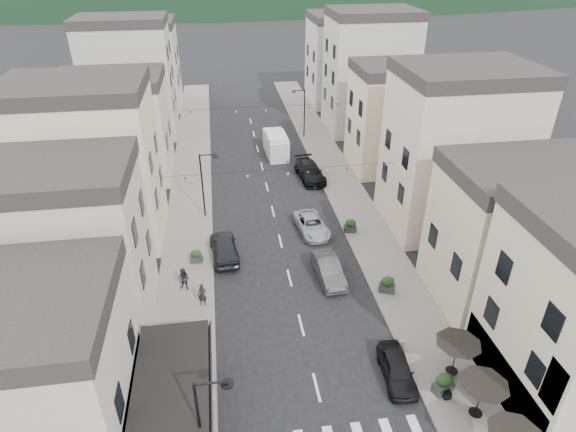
{
  "coord_description": "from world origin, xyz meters",
  "views": [
    {
      "loc": [
        -4.29,
        -11.87,
        21.76
      ],
      "look_at": [
        0.34,
        19.04,
        3.5
      ],
      "focal_mm": 30.0,
      "sensor_mm": 36.0,
      "label": 1
    }
  ],
  "objects_px": {
    "delivery_van": "(276,144)",
    "pedestrian_a": "(202,295)",
    "parked_car_b": "(328,269)",
    "parked_car_d": "(310,171)",
    "pedestrian_b": "(184,279)",
    "parked_car_c": "(311,225)",
    "parked_car_a": "(397,369)",
    "parked_car_e": "(224,248)"
  },
  "relations": [
    {
      "from": "parked_car_b",
      "to": "parked_car_d",
      "type": "distance_m",
      "value": 16.73
    },
    {
      "from": "parked_car_a",
      "to": "parked_car_e",
      "type": "bearing_deg",
      "value": 128.08
    },
    {
      "from": "parked_car_d",
      "to": "parked_car_b",
      "type": "bearing_deg",
      "value": -102.03
    },
    {
      "from": "parked_car_c",
      "to": "pedestrian_a",
      "type": "relative_size",
      "value": 2.94
    },
    {
      "from": "parked_car_a",
      "to": "parked_car_e",
      "type": "height_order",
      "value": "parked_car_e"
    },
    {
      "from": "parked_car_d",
      "to": "parked_car_a",
      "type": "bearing_deg",
      "value": -95.85
    },
    {
      "from": "parked_car_b",
      "to": "pedestrian_a",
      "type": "relative_size",
      "value": 2.79
    },
    {
      "from": "parked_car_b",
      "to": "parked_car_c",
      "type": "relative_size",
      "value": 0.95
    },
    {
      "from": "parked_car_b",
      "to": "pedestrian_b",
      "type": "height_order",
      "value": "pedestrian_b"
    },
    {
      "from": "parked_car_b",
      "to": "parked_car_e",
      "type": "height_order",
      "value": "parked_car_e"
    },
    {
      "from": "parked_car_c",
      "to": "delivery_van",
      "type": "xyz_separation_m",
      "value": [
        -0.85,
        16.9,
        0.62
      ]
    },
    {
      "from": "parked_car_a",
      "to": "parked_car_d",
      "type": "bearing_deg",
      "value": 93.73
    },
    {
      "from": "parked_car_b",
      "to": "delivery_van",
      "type": "xyz_separation_m",
      "value": [
        -0.85,
        23.35,
        0.54
      ]
    },
    {
      "from": "parked_car_a",
      "to": "parked_car_d",
      "type": "distance_m",
      "value": 26.25
    },
    {
      "from": "parked_car_e",
      "to": "parked_car_c",
      "type": "bearing_deg",
      "value": -165.5
    },
    {
      "from": "parked_car_c",
      "to": "parked_car_d",
      "type": "bearing_deg",
      "value": 73.42
    },
    {
      "from": "delivery_van",
      "to": "pedestrian_a",
      "type": "distance_m",
      "value": 26.43
    },
    {
      "from": "parked_car_a",
      "to": "parked_car_c",
      "type": "relative_size",
      "value": 0.84
    },
    {
      "from": "parked_car_b",
      "to": "parked_car_e",
      "type": "distance_m",
      "value": 8.34
    },
    {
      "from": "pedestrian_a",
      "to": "parked_car_a",
      "type": "bearing_deg",
      "value": -24.68
    },
    {
      "from": "parked_car_b",
      "to": "pedestrian_a",
      "type": "bearing_deg",
      "value": -172.77
    },
    {
      "from": "parked_car_d",
      "to": "pedestrian_b",
      "type": "bearing_deg",
      "value": -132.04
    },
    {
      "from": "parked_car_b",
      "to": "pedestrian_a",
      "type": "distance_m",
      "value": 9.22
    },
    {
      "from": "parked_car_c",
      "to": "pedestrian_b",
      "type": "relative_size",
      "value": 2.78
    },
    {
      "from": "parked_car_c",
      "to": "pedestrian_a",
      "type": "height_order",
      "value": "pedestrian_a"
    },
    {
      "from": "delivery_van",
      "to": "pedestrian_a",
      "type": "relative_size",
      "value": 3.4
    },
    {
      "from": "parked_car_e",
      "to": "pedestrian_b",
      "type": "relative_size",
      "value": 2.84
    },
    {
      "from": "parked_car_b",
      "to": "delivery_van",
      "type": "distance_m",
      "value": 23.37
    },
    {
      "from": "parked_car_c",
      "to": "parked_car_a",
      "type": "bearing_deg",
      "value": -90.17
    },
    {
      "from": "parked_car_c",
      "to": "parked_car_e",
      "type": "height_order",
      "value": "parked_car_e"
    },
    {
      "from": "parked_car_c",
      "to": "pedestrian_a",
      "type": "xyz_separation_m",
      "value": [
        -9.04,
        -8.22,
        0.27
      ]
    },
    {
      "from": "parked_car_d",
      "to": "pedestrian_b",
      "type": "distance_m",
      "value": 20.52
    },
    {
      "from": "parked_car_e",
      "to": "parked_car_b",
      "type": "bearing_deg",
      "value": 147.68
    },
    {
      "from": "parked_car_b",
      "to": "parked_car_d",
      "type": "xyz_separation_m",
      "value": [
        1.8,
        16.63,
        0.06
      ]
    },
    {
      "from": "parked_car_c",
      "to": "parked_car_d",
      "type": "relative_size",
      "value": 0.86
    },
    {
      "from": "parked_car_b",
      "to": "parked_car_c",
      "type": "height_order",
      "value": "parked_car_b"
    },
    {
      "from": "parked_car_c",
      "to": "parked_car_e",
      "type": "xyz_separation_m",
      "value": [
        -7.4,
        -2.6,
        0.17
      ]
    },
    {
      "from": "pedestrian_a",
      "to": "parked_car_d",
      "type": "bearing_deg",
      "value": 70.69
    },
    {
      "from": "pedestrian_a",
      "to": "delivery_van",
      "type": "bearing_deg",
      "value": 83.14
    },
    {
      "from": "delivery_van",
      "to": "parked_car_a",
      "type": "bearing_deg",
      "value": -87.83
    },
    {
      "from": "parked_car_b",
      "to": "pedestrian_b",
      "type": "bearing_deg",
      "value": 175.73
    },
    {
      "from": "parked_car_b",
      "to": "pedestrian_b",
      "type": "relative_size",
      "value": 2.63
    }
  ]
}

